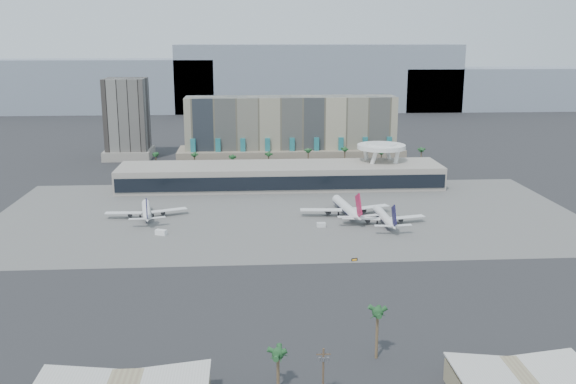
{
  "coord_description": "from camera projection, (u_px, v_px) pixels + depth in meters",
  "views": [
    {
      "loc": [
        -18.16,
        -222.34,
        77.83
      ],
      "look_at": [
        -0.69,
        40.0,
        14.05
      ],
      "focal_mm": 40.0,
      "sensor_mm": 36.0,
      "label": 1
    }
  ],
  "objects": [
    {
      "name": "utility_pole",
      "position": [
        323.0,
        369.0,
        140.13
      ],
      "size": [
        3.2,
        0.85,
        12.0
      ],
      "color": "#4C3826",
      "rests_on": "ground"
    },
    {
      "name": "terminal",
      "position": [
        281.0,
        175.0,
        340.08
      ],
      "size": [
        170.0,
        32.5,
        14.5
      ],
      "color": "#A69F92",
      "rests_on": "ground"
    },
    {
      "name": "saucer_structure",
      "position": [
        381.0,
        149.0,
        346.79
      ],
      "size": [
        26.0,
        26.0,
        21.89
      ],
      "color": "white",
      "rests_on": "ground"
    },
    {
      "name": "near_palm_a",
      "position": [
        278.0,
        359.0,
        144.18
      ],
      "size": [
        6.0,
        6.0,
        10.0
      ],
      "color": "brown",
      "rests_on": "ground"
    },
    {
      "name": "airliner_centre",
      "position": [
        346.0,
        208.0,
        285.7
      ],
      "size": [
        41.19,
        42.65,
        14.76
      ],
      "rotation": [
        0.0,
        0.0,
        0.13
      ],
      "color": "white",
      "rests_on": "ground"
    },
    {
      "name": "near_palm_b",
      "position": [
        377.0,
        318.0,
        157.01
      ],
      "size": [
        6.0,
        6.0,
        13.71
      ],
      "color": "brown",
      "rests_on": "ground"
    },
    {
      "name": "apron_pad",
      "position": [
        287.0,
        214.0,
        288.44
      ],
      "size": [
        260.0,
        130.0,
        0.06
      ],
      "primitive_type": "cube",
      "color": "#5B5B59",
      "rests_on": "ground"
    },
    {
      "name": "ground",
      "position": [
        297.0,
        255.0,
        235.11
      ],
      "size": [
        900.0,
        900.0,
        0.0
      ],
      "primitive_type": "plane",
      "color": "#232326",
      "rests_on": "ground"
    },
    {
      "name": "service_vehicle_a",
      "position": [
        161.0,
        232.0,
        258.34
      ],
      "size": [
        4.95,
        3.77,
        2.18
      ],
      "primitive_type": "cube",
      "rotation": [
        0.0,
        0.0,
        -0.41
      ],
      "color": "white",
      "rests_on": "ground"
    },
    {
      "name": "taxiway_sign",
      "position": [
        354.0,
        260.0,
        228.41
      ],
      "size": [
        2.3,
        0.84,
        1.04
      ],
      "rotation": [
        0.0,
        0.0,
        0.24
      ],
      "color": "black",
      "rests_on": "ground"
    },
    {
      "name": "mountain_ridge",
      "position": [
        288.0,
        83.0,
        685.61
      ],
      "size": [
        680.0,
        60.0,
        70.0
      ],
      "color": "gray",
      "rests_on": "ground"
    },
    {
      "name": "hotel",
      "position": [
        291.0,
        137.0,
        400.92
      ],
      "size": [
        140.0,
        30.0,
        42.0
      ],
      "color": "tan",
      "rests_on": "ground"
    },
    {
      "name": "palm_row",
      "position": [
        289.0,
        155.0,
        373.69
      ],
      "size": [
        157.8,
        2.8,
        13.1
      ],
      "color": "brown",
      "rests_on": "ground"
    },
    {
      "name": "airliner_right",
      "position": [
        384.0,
        217.0,
        272.6
      ],
      "size": [
        36.15,
        37.21,
        12.85
      ],
      "rotation": [
        0.0,
        0.0,
        0.02
      ],
      "color": "white",
      "rests_on": "ground"
    },
    {
      "name": "service_vehicle_b",
      "position": [
        321.0,
        225.0,
        269.17
      ],
      "size": [
        3.67,
        2.1,
        1.89
      ],
      "primitive_type": "cube",
      "rotation": [
        0.0,
        0.0,
        -0.0
      ],
      "color": "silver",
      "rests_on": "ground"
    },
    {
      "name": "office_tower",
      "position": [
        127.0,
        123.0,
        417.5
      ],
      "size": [
        30.0,
        30.0,
        52.0
      ],
      "color": "black",
      "rests_on": "ground"
    },
    {
      "name": "airliner_left",
      "position": [
        146.0,
        211.0,
        282.55
      ],
      "size": [
        35.48,
        36.81,
        12.78
      ],
      "rotation": [
        0.0,
        0.0,
        0.17
      ],
      "color": "white",
      "rests_on": "ground"
    }
  ]
}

